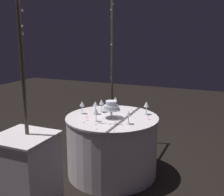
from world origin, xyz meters
TOP-DOWN VIEW (x-y plane):
  - ground_plane at (0.00, 0.00)m, footprint 12.00×12.00m
  - decorative_arch at (0.00, 0.44)m, footprint 2.04×0.06m
  - main_table at (0.00, 0.00)m, footprint 1.12×1.12m
  - side_table at (-1.04, 0.45)m, footprint 0.52×0.52m
  - tiered_cake at (-0.04, -0.01)m, footprint 0.22×0.22m
  - wine_glass_0 at (-0.02, 0.39)m, footprint 0.06×0.06m
  - wine_glass_1 at (-0.18, -0.28)m, footprint 0.06×0.06m
  - wine_glass_2 at (-0.24, 0.09)m, footprint 0.06×0.06m
  - wine_glass_3 at (0.02, 0.23)m, footprint 0.07×0.07m
  - wine_glass_4 at (0.26, -0.35)m, footprint 0.07×0.07m
  - wine_glass_5 at (0.45, 0.14)m, footprint 0.06×0.06m
  - wine_glass_6 at (0.13, 0.20)m, footprint 0.06×0.06m
  - cake_knife at (-0.27, -0.07)m, footprint 0.09×0.29m
  - rose_petal_0 at (0.41, 0.30)m, footprint 0.03×0.04m
  - rose_petal_1 at (-0.33, 0.20)m, footprint 0.03×0.04m
  - rose_petal_2 at (-0.14, 0.27)m, footprint 0.03×0.04m
  - rose_petal_3 at (-0.35, 0.04)m, footprint 0.02×0.03m
  - rose_petal_4 at (0.46, -0.17)m, footprint 0.03×0.04m
  - rose_petal_5 at (0.07, -0.44)m, footprint 0.04×0.05m
  - rose_petal_6 at (-0.18, -0.12)m, footprint 0.04×0.04m
  - rose_petal_7 at (-0.48, -0.04)m, footprint 0.02×0.03m
  - rose_petal_8 at (-0.45, -0.22)m, footprint 0.02×0.03m
  - rose_petal_9 at (0.19, -0.38)m, footprint 0.02×0.03m
  - rose_petal_10 at (-0.24, 0.20)m, footprint 0.04×0.03m

SIDE VIEW (x-z plane):
  - ground_plane at x=0.00m, z-range 0.00..0.00m
  - main_table at x=0.00m, z-range 0.00..0.73m
  - side_table at x=-1.04m, z-range 0.00..0.79m
  - rose_petal_0 at x=0.41m, z-range 0.73..0.74m
  - rose_petal_1 at x=-0.33m, z-range 0.73..0.74m
  - rose_petal_2 at x=-0.14m, z-range 0.73..0.74m
  - rose_petal_3 at x=-0.35m, z-range 0.73..0.74m
  - rose_petal_4 at x=0.46m, z-range 0.73..0.74m
  - rose_petal_5 at x=0.07m, z-range 0.73..0.74m
  - rose_petal_6 at x=-0.18m, z-range 0.73..0.74m
  - rose_petal_7 at x=-0.48m, z-range 0.73..0.74m
  - rose_petal_8 at x=-0.45m, z-range 0.73..0.74m
  - rose_petal_9 at x=0.19m, z-range 0.73..0.74m
  - rose_petal_10 at x=-0.24m, z-range 0.73..0.74m
  - cake_knife at x=-0.27m, z-range 0.73..0.74m
  - wine_glass_5 at x=0.45m, z-range 0.76..0.90m
  - wine_glass_1 at x=-0.18m, z-range 0.77..0.92m
  - wine_glass_2 at x=-0.24m, z-range 0.77..0.93m
  - wine_glass_0 at x=-0.02m, z-range 0.77..0.93m
  - wine_glass_4 at x=0.26m, z-range 0.77..0.94m
  - wine_glass_3 at x=0.02m, z-range 0.78..0.94m
  - wine_glass_6 at x=0.13m, z-range 0.78..0.95m
  - tiered_cake at x=-0.04m, z-range 0.77..0.97m
  - decorative_arch at x=0.00m, z-range 0.35..2.69m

